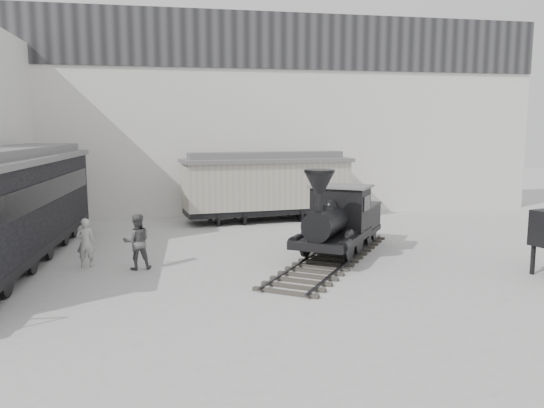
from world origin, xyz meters
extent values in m
plane|color=#9E9E9B|center=(0.00, 0.00, 0.00)|extent=(90.00, 90.00, 0.00)
cube|color=silver|center=(0.00, 15.00, 5.50)|extent=(34.00, 2.40, 11.00)
cube|color=#232326|center=(0.00, 13.75, 9.50)|extent=(34.00, 0.12, 3.00)
cube|color=#292320|center=(1.61, 2.98, 0.08)|extent=(6.95, 8.92, 0.16)
cube|color=#2D2D30|center=(1.00, 3.39, 0.13)|extent=(5.33, 7.83, 0.06)
cube|color=#2D2D30|center=(2.22, 2.56, 0.13)|extent=(5.33, 7.83, 0.06)
cylinder|color=black|center=(0.66, 3.00, 0.72)|extent=(0.73, 1.00, 1.12)
cylinder|color=black|center=(1.98, 2.11, 0.72)|extent=(0.73, 1.00, 1.12)
cylinder|color=black|center=(1.41, 4.10, 0.72)|extent=(0.73, 1.00, 1.12)
cylinder|color=black|center=(2.73, 3.21, 0.72)|extent=(0.73, 1.00, 1.12)
cube|color=black|center=(1.70, 3.10, 0.85)|extent=(3.75, 4.19, 0.29)
cylinder|color=black|center=(1.30, 2.51, 1.50)|extent=(2.16, 2.52, 1.02)
cylinder|color=black|center=(0.78, 1.75, 2.30)|extent=(0.37, 0.37, 0.61)
cone|color=black|center=(0.78, 1.75, 2.96)|extent=(1.36, 1.36, 0.71)
sphere|color=black|center=(1.52, 2.85, 1.99)|extent=(0.53, 0.53, 0.53)
cube|color=black|center=(2.21, 3.86, 1.78)|extent=(2.42, 2.26, 1.58)
cube|color=slate|center=(2.21, 3.86, 2.61)|extent=(2.70, 2.54, 0.08)
cube|color=black|center=(3.24, 5.39, 1.21)|extent=(2.67, 2.72, 0.92)
cylinder|color=black|center=(-1.40, 11.62, 0.38)|extent=(1.97, 0.99, 0.76)
cylinder|color=black|center=(2.92, 12.17, 0.38)|extent=(1.97, 0.99, 0.76)
cube|color=black|center=(0.76, 11.90, 0.57)|extent=(8.73, 3.41, 0.28)
cube|color=#9F9A8F|center=(0.76, 11.90, 1.89)|extent=(8.75, 3.51, 2.36)
cube|color=slate|center=(0.76, 11.90, 3.17)|extent=(9.06, 3.82, 0.19)
cube|color=slate|center=(0.76, 11.90, 3.43)|extent=(8.20, 2.15, 0.34)
cylinder|color=black|center=(-9.54, 8.27, 0.43)|extent=(2.29, 0.95, 0.86)
cube|color=black|center=(-9.70, 3.95, 0.66)|extent=(3.29, 14.29, 0.31)
cube|color=black|center=(-9.67, 4.57, 2.20)|extent=(3.32, 12.44, 2.78)
cube|color=black|center=(-8.21, 4.52, 2.61)|extent=(0.45, 11.52, 0.77)
cube|color=slate|center=(-9.67, 4.57, 3.69)|extent=(3.54, 12.86, 0.21)
imported|color=#B1B0AC|center=(-7.02, 3.59, 0.86)|extent=(0.64, 0.43, 1.71)
imported|color=#515151|center=(-5.25, 2.97, 0.95)|extent=(1.01, 0.84, 1.91)
cube|color=black|center=(7.57, -0.05, 0.49)|extent=(0.13, 0.13, 0.98)
camera|label=1|loc=(-3.91, -15.19, 4.70)|focal=35.00mm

